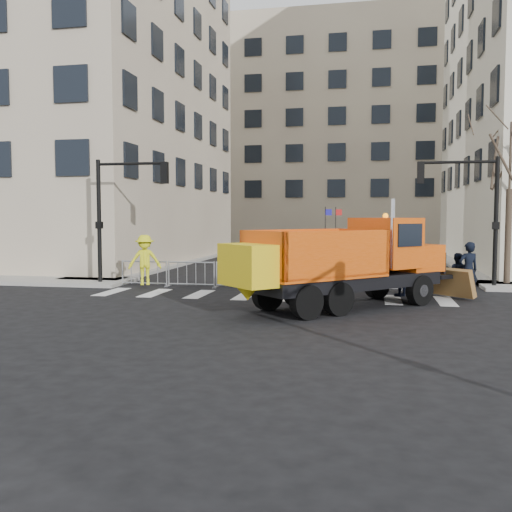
% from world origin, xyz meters
% --- Properties ---
extents(ground, '(120.00, 120.00, 0.00)m').
position_xyz_m(ground, '(0.00, 0.00, 0.00)').
color(ground, black).
rests_on(ground, ground).
extents(sidewalk_back, '(64.00, 5.00, 0.15)m').
position_xyz_m(sidewalk_back, '(0.00, 8.50, 0.07)').
color(sidewalk_back, gray).
rests_on(sidewalk_back, ground).
extents(building_left, '(24.00, 22.00, 26.00)m').
position_xyz_m(building_left, '(-20.00, 20.00, 13.00)').
color(building_left, tan).
rests_on(building_left, ground).
extents(building_far, '(30.00, 18.00, 24.00)m').
position_xyz_m(building_far, '(0.00, 52.00, 12.00)').
color(building_far, tan).
rests_on(building_far, ground).
extents(traffic_light_left, '(0.18, 0.18, 5.40)m').
position_xyz_m(traffic_light_left, '(-8.00, 7.50, 2.70)').
color(traffic_light_left, black).
rests_on(traffic_light_left, ground).
extents(traffic_light_right, '(0.18, 0.18, 5.40)m').
position_xyz_m(traffic_light_right, '(8.50, 9.50, 2.70)').
color(traffic_light_right, black).
rests_on(traffic_light_right, ground).
extents(crowd_barriers, '(12.60, 0.60, 1.10)m').
position_xyz_m(crowd_barriers, '(-0.75, 7.60, 0.55)').
color(crowd_barriers, '#9EA0A5').
rests_on(crowd_barriers, ground).
extents(street_tree, '(3.00, 3.00, 7.50)m').
position_xyz_m(street_tree, '(9.20, 10.50, 3.75)').
color(street_tree, '#382B21').
rests_on(street_tree, ground).
extents(plow_truck, '(8.14, 8.16, 3.54)m').
position_xyz_m(plow_truck, '(2.58, 3.21, 1.57)').
color(plow_truck, black).
rests_on(plow_truck, ground).
extents(cop_a, '(0.88, 0.73, 2.05)m').
position_xyz_m(cop_a, '(7.00, 6.50, 1.03)').
color(cop_a, black).
rests_on(cop_a, ground).
extents(cop_b, '(0.90, 0.76, 1.62)m').
position_xyz_m(cop_b, '(6.67, 7.00, 0.81)').
color(cop_b, black).
rests_on(cop_b, ground).
extents(cop_c, '(0.99, 1.04, 1.74)m').
position_xyz_m(cop_c, '(4.63, 6.45, 0.87)').
color(cop_c, black).
rests_on(cop_c, ground).
extents(worker, '(1.52, 1.21, 2.07)m').
position_xyz_m(worker, '(-5.64, 6.80, 1.18)').
color(worker, yellow).
rests_on(worker, sidewalk_back).
extents(newspaper_box, '(0.54, 0.50, 1.10)m').
position_xyz_m(newspaper_box, '(3.44, 8.22, 0.70)').
color(newspaper_box, maroon).
rests_on(newspaper_box, sidewalk_back).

